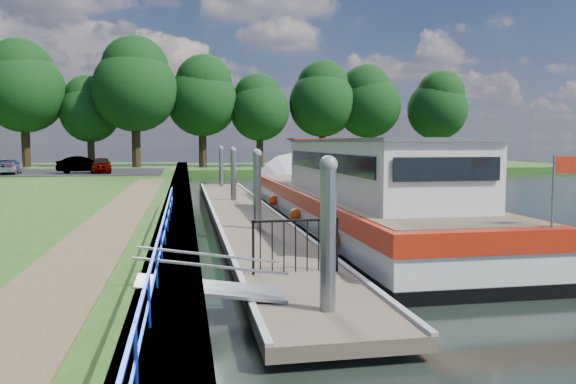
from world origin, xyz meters
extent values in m
plane|color=black|center=(0.00, 0.00, 0.00)|extent=(160.00, 160.00, 0.00)
cube|color=#473D2D|center=(-2.55, 15.00, 0.39)|extent=(1.10, 90.00, 0.78)
cube|color=#255217|center=(12.00, 52.00, 0.30)|extent=(60.00, 18.00, 0.60)
cube|color=brown|center=(-4.40, 8.00, 0.80)|extent=(1.60, 40.00, 0.05)
cube|color=black|center=(-11.00, 38.00, 0.81)|extent=(14.00, 12.00, 0.06)
cube|color=#0C2DBF|center=(-2.75, 3.00, 1.48)|extent=(0.04, 18.00, 0.04)
cube|color=#0C2DBF|center=(-2.75, 3.00, 1.12)|extent=(0.03, 18.00, 0.03)
cylinder|color=#0C2DBF|center=(-2.75, -4.00, 1.14)|extent=(0.04, 0.04, 0.72)
cylinder|color=#0C2DBF|center=(-2.75, -2.00, 1.14)|extent=(0.04, 0.04, 0.72)
cylinder|color=#0C2DBF|center=(-2.75, 0.00, 1.14)|extent=(0.04, 0.04, 0.72)
cylinder|color=#0C2DBF|center=(-2.75, 2.00, 1.14)|extent=(0.04, 0.04, 0.72)
cylinder|color=#0C2DBF|center=(-2.75, 4.00, 1.14)|extent=(0.04, 0.04, 0.72)
cylinder|color=#0C2DBF|center=(-2.75, 6.00, 1.14)|extent=(0.04, 0.04, 0.72)
cylinder|color=#0C2DBF|center=(-2.75, 8.00, 1.14)|extent=(0.04, 0.04, 0.72)
cylinder|color=#0C2DBF|center=(-2.75, 10.00, 1.14)|extent=(0.04, 0.04, 0.72)
cylinder|color=#0C2DBF|center=(-2.75, 12.00, 1.14)|extent=(0.04, 0.04, 0.72)
cube|color=brown|center=(0.00, 13.00, 0.28)|extent=(2.50, 30.00, 0.24)
cube|color=#9EA0A3|center=(0.00, 1.00, 0.05)|extent=(2.30, 5.00, 0.30)
cube|color=#9EA0A3|center=(0.00, 9.00, 0.05)|extent=(2.30, 5.00, 0.30)
cube|color=#9EA0A3|center=(0.00, 17.00, 0.05)|extent=(2.30, 5.00, 0.30)
cube|color=#9EA0A3|center=(0.00, 25.00, 0.05)|extent=(2.30, 5.00, 0.30)
cube|color=#9EA0A3|center=(1.19, 13.00, 0.43)|extent=(0.12, 30.00, 0.06)
cube|color=#9EA0A3|center=(-1.19, 13.00, 0.43)|extent=(0.12, 30.00, 0.06)
cylinder|color=gray|center=(0.00, -0.50, 1.10)|extent=(0.26, 0.26, 3.40)
sphere|color=gray|center=(0.00, -0.50, 2.80)|extent=(0.30, 0.30, 0.30)
cylinder|color=gray|center=(0.00, 8.50, 1.10)|extent=(0.26, 0.26, 3.40)
sphere|color=gray|center=(0.00, 8.50, 2.80)|extent=(0.30, 0.30, 0.30)
cylinder|color=gray|center=(0.00, 17.50, 1.10)|extent=(0.26, 0.26, 3.40)
sphere|color=gray|center=(0.00, 17.50, 2.80)|extent=(0.30, 0.30, 0.30)
cylinder|color=gray|center=(0.00, 26.50, 1.10)|extent=(0.26, 0.26, 3.40)
sphere|color=gray|center=(0.00, 26.50, 2.80)|extent=(0.30, 0.30, 0.30)
cube|color=#A5A8AD|center=(-1.85, 0.50, 0.60)|extent=(2.58, 1.00, 0.43)
cube|color=#A5A8AD|center=(-1.85, 0.02, 1.10)|extent=(2.58, 0.04, 0.41)
cube|color=#A5A8AD|center=(-1.85, 0.98, 1.10)|extent=(2.58, 0.04, 0.41)
cube|color=black|center=(-0.90, 2.20, 0.98)|extent=(0.05, 0.05, 1.15)
cube|color=black|center=(0.90, 2.20, 0.98)|extent=(0.05, 0.05, 1.15)
cube|color=black|center=(0.00, 2.20, 1.52)|extent=(1.85, 0.05, 0.05)
cube|color=black|center=(-0.75, 2.20, 0.98)|extent=(0.02, 0.02, 1.10)
cube|color=black|center=(-0.50, 2.20, 0.98)|extent=(0.02, 0.02, 1.10)
cube|color=black|center=(-0.25, 2.20, 0.98)|extent=(0.02, 0.02, 1.10)
cube|color=black|center=(0.00, 2.20, 0.98)|extent=(0.02, 0.02, 1.10)
cube|color=black|center=(0.25, 2.20, 0.98)|extent=(0.02, 0.02, 1.10)
cube|color=black|center=(0.50, 2.20, 0.98)|extent=(0.02, 0.02, 1.10)
cube|color=black|center=(0.75, 2.20, 0.98)|extent=(0.02, 0.02, 1.10)
cube|color=black|center=(3.60, 10.66, 0.02)|extent=(4.00, 20.00, 0.55)
cube|color=silver|center=(3.60, 10.66, 0.62)|extent=(3.96, 19.90, 0.65)
cube|color=#AF210C|center=(3.60, 10.66, 1.18)|extent=(4.04, 20.00, 0.48)
cube|color=brown|center=(3.60, 10.66, 1.42)|extent=(3.68, 19.20, 0.04)
cone|color=silver|center=(3.60, 21.06, 0.55)|extent=(4.00, 1.50, 4.00)
cube|color=silver|center=(3.60, 8.16, 2.30)|extent=(3.00, 11.00, 1.75)
cube|color=gray|center=(3.60, 8.16, 3.22)|extent=(3.10, 11.20, 0.10)
cube|color=black|center=(2.08, 8.16, 2.55)|extent=(0.04, 10.00, 0.55)
cube|color=black|center=(5.12, 8.16, 2.55)|extent=(0.04, 10.00, 0.55)
cube|color=black|center=(3.60, 13.71, 2.55)|extent=(2.60, 0.04, 0.55)
cube|color=black|center=(3.60, 2.61, 2.55)|extent=(2.60, 0.04, 0.55)
cube|color=#AF210C|center=(3.60, 13.36, 3.30)|extent=(3.20, 1.60, 0.06)
cylinder|color=gray|center=(5.10, 0.96, 2.15)|extent=(0.05, 0.05, 1.50)
cube|color=#AF210C|center=(5.35, 0.96, 2.70)|extent=(0.50, 0.02, 0.35)
sphere|color=#EE4C0D|center=(1.48, 4.66, 0.65)|extent=(0.44, 0.44, 0.44)
sphere|color=#EE4C0D|center=(1.48, 9.66, 0.65)|extent=(0.44, 0.44, 0.44)
sphere|color=#EE4C0D|center=(1.48, 14.66, 0.65)|extent=(0.44, 0.44, 0.44)
imported|color=#594C47|center=(2.40, 3.53, 2.30)|extent=(0.51, 0.69, 1.72)
cylinder|color=#332316|center=(-17.49, 49.36, 2.70)|extent=(0.83, 0.83, 4.21)
sphere|color=black|center=(-17.49, 49.36, 8.08)|extent=(7.95, 7.95, 7.95)
sphere|color=black|center=(-17.71, 49.47, 10.07)|extent=(6.31, 6.31, 6.31)
cylinder|color=#332316|center=(-11.50, 49.87, 2.15)|extent=(0.70, 0.70, 3.10)
sphere|color=black|center=(-11.50, 49.87, 6.11)|extent=(5.85, 5.85, 5.85)
sphere|color=black|center=(-11.67, 50.04, 7.57)|extent=(4.65, 4.65, 4.65)
cylinder|color=#332316|center=(-6.89, 47.36, 2.75)|extent=(0.84, 0.84, 4.29)
sphere|color=black|center=(-6.89, 47.36, 8.23)|extent=(8.10, 8.10, 8.10)
sphere|color=black|center=(-6.84, 47.51, 10.25)|extent=(6.44, 6.44, 6.44)
cylinder|color=#332316|center=(-0.41, 49.36, 2.52)|extent=(0.79, 0.79, 3.83)
sphere|color=black|center=(-0.41, 49.36, 7.42)|extent=(7.24, 7.24, 7.24)
sphere|color=black|center=(-0.22, 49.13, 9.23)|extent=(5.75, 5.75, 5.75)
cylinder|color=#332316|center=(5.49, 49.09, 2.23)|extent=(0.72, 0.72, 3.26)
sphere|color=black|center=(5.49, 49.09, 6.40)|extent=(6.16, 6.16, 6.16)
sphere|color=black|center=(5.30, 49.34, 7.93)|extent=(4.89, 4.89, 4.89)
cylinder|color=#332316|center=(12.25, 49.38, 2.49)|extent=(0.78, 0.78, 3.77)
sphere|color=black|center=(12.25, 49.38, 7.31)|extent=(7.13, 7.13, 7.13)
sphere|color=black|center=(12.38, 49.62, 9.09)|extent=(5.66, 5.66, 5.66)
cylinder|color=#332316|center=(17.42, 49.40, 2.42)|extent=(0.77, 0.77, 3.65)
sphere|color=black|center=(17.42, 49.40, 7.09)|extent=(6.89, 6.89, 6.89)
sphere|color=black|center=(17.07, 49.41, 8.81)|extent=(5.47, 5.47, 5.47)
cylinder|color=#332316|center=(24.52, 47.52, 2.30)|extent=(0.74, 0.74, 3.41)
sphere|color=black|center=(24.52, 47.52, 6.66)|extent=(6.43, 6.43, 6.43)
sphere|color=black|center=(24.75, 47.30, 8.26)|extent=(5.11, 5.11, 5.11)
imported|color=#999999|center=(-8.53, 35.44, 1.44)|extent=(1.80, 3.69, 1.21)
imported|color=#999999|center=(-9.88, 35.48, 1.47)|extent=(4.07, 2.18, 1.28)
imported|color=#999999|center=(-15.10, 35.21, 1.39)|extent=(1.88, 3.96, 1.12)
camera|label=1|loc=(-2.27, -9.25, 3.15)|focal=35.00mm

